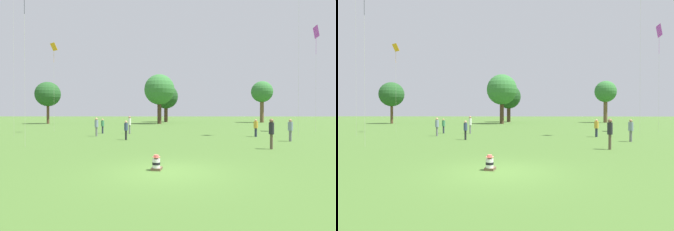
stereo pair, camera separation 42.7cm
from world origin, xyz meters
The scene contains 15 objects.
ground_plane centered at (0.00, 0.00, 0.00)m, with size 300.00×300.00×0.00m, color #426628.
seated_toddler centered at (-0.43, 0.28, 0.25)m, with size 0.43×0.51×0.60m.
person_standing_0 centered at (-7.00, 14.65, 1.05)m, with size 0.46×0.46×1.74m.
person_standing_1 centered at (-3.62, 11.38, 0.94)m, with size 0.38×0.38×1.56m.
person_standing_2 centered at (-4.39, 17.66, 1.15)m, with size 0.38×0.38×1.85m.
person_standing_3 centered at (-7.33, 17.98, 0.93)m, with size 0.47×0.47×1.57m.
person_standing_4 centered at (9.23, 10.62, 1.01)m, with size 0.49×0.49×1.70m.
person_standing_5 centered at (7.79, 14.47, 0.95)m, with size 0.46×0.46×1.62m.
person_standing_6 centered at (6.15, 6.22, 1.13)m, with size 0.39×0.39×1.85m.
kite_0 centered at (-12.95, 18.86, 9.11)m, with size 0.94×0.83×9.85m.
kite_4 centered at (16.64, 20.84, 11.26)m, with size 0.44×1.33×12.16m.
distant_tree_0 centered at (-2.60, 42.65, 6.80)m, with size 6.07×6.07×9.90m.
distant_tree_1 centered at (-1.59, 52.78, 6.03)m, with size 5.77×5.77×8.98m.
distant_tree_2 centered at (20.26, 50.00, 6.84)m, with size 4.77×4.77×9.38m.
distant_tree_3 centered at (-25.08, 42.46, 5.94)m, with size 4.92×4.92×8.44m.
Camera 1 is at (0.23, -9.70, 2.20)m, focal length 28.00 mm.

